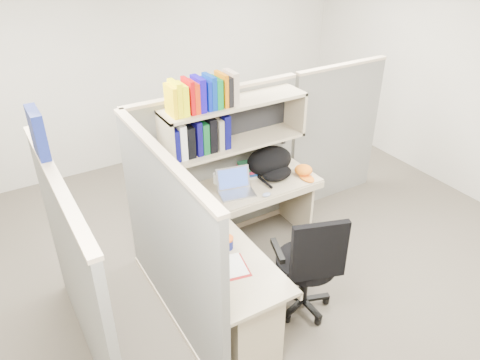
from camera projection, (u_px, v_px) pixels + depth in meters
ground at (264, 282)px, 4.42m from camera, size 6.00×6.00×0.00m
room_shell at (269, 125)px, 3.60m from camera, size 6.00×6.00×6.00m
cubicle at (204, 189)px, 4.13m from camera, size 3.79×1.84×1.95m
desk at (243, 281)px, 3.81m from camera, size 1.74×1.75×0.73m
laptop at (237, 183)px, 4.34m from camera, size 0.39×0.39×0.23m
backpack at (273, 163)px, 4.63m from camera, size 0.58×0.51×0.29m
orange_cap at (303, 170)px, 4.70m from camera, size 0.23×0.25×0.10m
snack_canister at (227, 243)px, 3.68m from camera, size 0.10×0.10×0.10m
tissue_box at (205, 270)px, 3.36m from camera, size 0.14×0.14×0.17m
mouse at (267, 195)px, 4.36m from camera, size 0.09×0.07×0.03m
paper_cup at (217, 178)px, 4.55m from camera, size 0.07×0.07×0.10m
book_stack at (247, 170)px, 4.69m from camera, size 0.21×0.26×0.11m
loose_paper at (232, 266)px, 3.52m from camera, size 0.24×0.29×0.00m
task_chair at (307, 279)px, 3.91m from camera, size 0.61×0.57×1.07m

